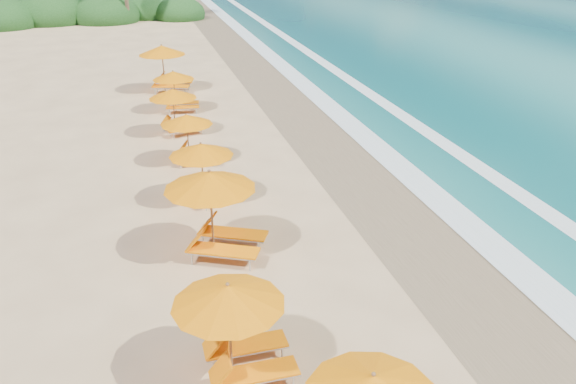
# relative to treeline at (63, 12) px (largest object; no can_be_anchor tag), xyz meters

# --- Properties ---
(ground) EXTENTS (160.00, 160.00, 0.00)m
(ground) POSITION_rel_treeline_xyz_m (9.94, -45.51, -1.00)
(ground) COLOR #D3B27C
(ground) RESTS_ON ground
(wet_sand) EXTENTS (4.00, 160.00, 0.01)m
(wet_sand) POSITION_rel_treeline_xyz_m (13.94, -45.51, -0.99)
(wet_sand) COLOR #8E7755
(wet_sand) RESTS_ON ground
(surf_foam) EXTENTS (4.00, 160.00, 0.01)m
(surf_foam) POSITION_rel_treeline_xyz_m (16.64, -45.51, -0.97)
(surf_foam) COLOR white
(surf_foam) RESTS_ON ground
(station_3) EXTENTS (2.51, 2.31, 2.33)m
(station_3) POSITION_rel_treeline_xyz_m (7.25, -51.61, 0.31)
(station_3) COLOR olive
(station_3) RESTS_ON ground
(station_4) EXTENTS (3.44, 3.43, 2.60)m
(station_4) POSITION_rel_treeline_xyz_m (7.63, -46.56, 0.46)
(station_4) COLOR olive
(station_4) RESTS_ON ground
(station_5) EXTENTS (2.85, 2.83, 2.17)m
(station_5) POSITION_rel_treeline_xyz_m (7.79, -42.96, 0.22)
(station_5) COLOR olive
(station_5) RESTS_ON ground
(station_6) EXTENTS (2.43, 2.32, 2.04)m
(station_6) POSITION_rel_treeline_xyz_m (7.71, -39.31, 0.15)
(station_6) COLOR olive
(station_6) RESTS_ON ground
(station_7) EXTENTS (2.68, 2.60, 2.14)m
(station_7) POSITION_rel_treeline_xyz_m (7.49, -35.63, 0.21)
(station_7) COLOR olive
(station_7) RESTS_ON ground
(station_8) EXTENTS (2.44, 2.30, 2.10)m
(station_8) POSITION_rel_treeline_xyz_m (7.83, -32.13, 0.18)
(station_8) COLOR olive
(station_8) RESTS_ON ground
(station_9) EXTENTS (3.31, 3.22, 2.63)m
(station_9) POSITION_rel_treeline_xyz_m (7.63, -28.01, 0.48)
(station_9) COLOR olive
(station_9) RESTS_ON ground
(treeline) EXTENTS (25.80, 8.80, 9.74)m
(treeline) POSITION_rel_treeline_xyz_m (0.00, 0.00, 0.00)
(treeline) COLOR #163D14
(treeline) RESTS_ON ground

